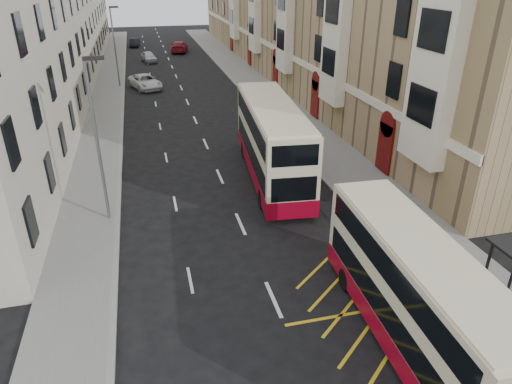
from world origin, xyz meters
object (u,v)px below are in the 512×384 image
object	(u,v)px
double_decker_front	(415,295)
double_decker_rear	(272,142)
car_dark	(135,43)
car_red	(179,47)
white_van	(145,82)
street_lamp_near	(97,133)
street_lamp_far	(115,42)
car_silver	(149,57)
pedestrian_far	(421,253)

from	to	relation	value
double_decker_front	double_decker_rear	xyz separation A→B (m)	(-0.80, 14.24, 0.36)
double_decker_front	car_dark	size ratio (longest dim) A/B	2.51
car_red	white_van	bearing A→B (deg)	86.62
street_lamp_near	street_lamp_far	world-z (taller)	same
car_silver	white_van	bearing A→B (deg)	-103.68
street_lamp_near	double_decker_rear	bearing A→B (deg)	17.70
double_decker_front	white_van	xyz separation A→B (m)	(-7.52, 39.79, -1.28)
white_van	car_dark	distance (m)	30.03
double_decker_front	double_decker_rear	distance (m)	14.27
street_lamp_far	pedestrian_far	size ratio (longest dim) A/B	4.53
double_decker_front	white_van	size ratio (longest dim) A/B	1.91
double_decker_front	double_decker_rear	world-z (taller)	double_decker_rear
pedestrian_far	white_van	xyz separation A→B (m)	(-10.05, 36.40, -0.31)
car_silver	car_dark	bearing A→B (deg)	86.58
car_dark	car_red	distance (m)	9.70
street_lamp_near	car_red	xyz separation A→B (m)	(8.45, 51.42, -3.83)
double_decker_front	white_van	bearing A→B (deg)	103.35
street_lamp_near	double_decker_rear	world-z (taller)	street_lamp_near
street_lamp_near	car_red	size ratio (longest dim) A/B	1.44
double_decker_rear	pedestrian_far	bearing A→B (deg)	-67.72
white_van	car_red	bearing A→B (deg)	58.54
street_lamp_near	white_van	size ratio (longest dim) A/B	1.53
double_decker_front	street_lamp_far	bearing A→B (deg)	106.50
street_lamp_far	pedestrian_far	xyz separation A→B (m)	(12.70, -37.86, -3.60)
street_lamp_far	double_decker_front	size ratio (longest dim) A/B	0.80
pedestrian_far	car_dark	xyz separation A→B (m)	(-10.82, 66.42, -0.38)
white_van	car_dark	world-z (taller)	white_van
street_lamp_far	car_dark	bearing A→B (deg)	86.24
street_lamp_near	street_lamp_far	bearing A→B (deg)	90.00
double_decker_front	pedestrian_far	bearing A→B (deg)	55.94
street_lamp_far	double_decker_front	bearing A→B (deg)	-76.15
street_lamp_near	car_dark	bearing A→B (deg)	88.16
double_decker_front	pedestrian_far	xyz separation A→B (m)	(2.53, 3.39, -0.97)
street_lamp_far	pedestrian_far	world-z (taller)	street_lamp_far
street_lamp_far	car_dark	xyz separation A→B (m)	(1.88, 28.56, -3.98)
street_lamp_far	double_decker_front	world-z (taller)	street_lamp_far
car_dark	double_decker_front	bearing A→B (deg)	-77.18
street_lamp_near	double_decker_front	distance (m)	15.39
street_lamp_near	car_dark	world-z (taller)	street_lamp_near
street_lamp_near	street_lamp_far	size ratio (longest dim) A/B	1.00
car_silver	car_dark	world-z (taller)	car_silver
car_silver	car_dark	size ratio (longest dim) A/B	1.03
street_lamp_far	car_dark	size ratio (longest dim) A/B	2.02
street_lamp_far	car_red	xyz separation A→B (m)	(8.45, 21.42, -3.83)
double_decker_rear	car_red	world-z (taller)	double_decker_rear
white_van	street_lamp_near	bearing A→B (deg)	-112.56
street_lamp_near	white_van	distance (m)	28.93
pedestrian_far	car_red	bearing A→B (deg)	-52.95
double_decker_front	street_lamp_near	bearing A→B (deg)	134.77
car_silver	car_red	world-z (taller)	car_red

